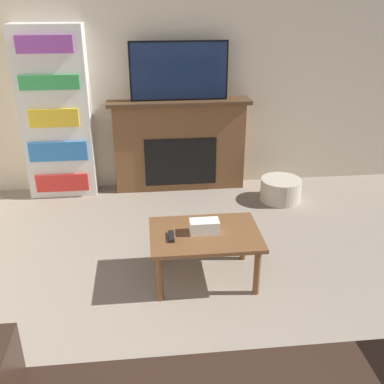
% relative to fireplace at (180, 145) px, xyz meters
% --- Properties ---
extents(wall_back, '(6.81, 0.06, 2.70)m').
position_rel_fireplace_xyz_m(wall_back, '(-0.07, 0.14, 0.84)').
color(wall_back, beige).
rests_on(wall_back, ground_plane).
extents(fireplace, '(1.52, 0.28, 1.01)m').
position_rel_fireplace_xyz_m(fireplace, '(0.00, 0.00, 0.00)').
color(fireplace, brown).
rests_on(fireplace, ground_plane).
extents(tv, '(1.02, 0.03, 0.60)m').
position_rel_fireplace_xyz_m(tv, '(0.00, -0.02, 0.80)').
color(tv, black).
rests_on(tv, fireplace).
extents(coffee_table, '(0.83, 0.59, 0.41)m').
position_rel_fireplace_xyz_m(coffee_table, '(0.04, -1.79, -0.16)').
color(coffee_table, brown).
rests_on(coffee_table, ground_plane).
extents(tissue_box, '(0.22, 0.12, 0.10)m').
position_rel_fireplace_xyz_m(tissue_box, '(0.04, -1.78, -0.05)').
color(tissue_box, white).
rests_on(tissue_box, coffee_table).
extents(remote_control, '(0.04, 0.15, 0.02)m').
position_rel_fireplace_xyz_m(remote_control, '(-0.21, -1.83, -0.09)').
color(remote_control, black).
rests_on(remote_control, coffee_table).
extents(bookshelf, '(0.70, 0.29, 1.78)m').
position_rel_fireplace_xyz_m(bookshelf, '(-1.28, -0.02, 0.38)').
color(bookshelf, white).
rests_on(bookshelf, ground_plane).
extents(storage_basket, '(0.43, 0.43, 0.24)m').
position_rel_fireplace_xyz_m(storage_basket, '(1.04, -0.46, -0.39)').
color(storage_basket, '#BCB29E').
rests_on(storage_basket, ground_plane).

